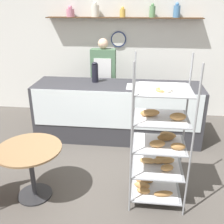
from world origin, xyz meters
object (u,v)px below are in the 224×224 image
(pastry_rack, at_px, (159,146))
(donut_tray_counter, at_px, (142,86))
(person_worker, at_px, (104,79))
(coffee_carafe, at_px, (95,72))
(cafe_table, at_px, (30,160))

(pastry_rack, relative_size, donut_tray_counter, 3.72)
(person_worker, height_order, coffee_carafe, person_worker)
(pastry_rack, distance_m, donut_tray_counter, 1.55)
(coffee_carafe, bearing_deg, donut_tray_counter, -14.64)
(person_worker, xyz_separation_m, donut_tray_counter, (0.77, -0.72, 0.10))
(person_worker, distance_m, coffee_carafe, 0.56)
(pastry_rack, height_order, person_worker, pastry_rack)
(person_worker, bearing_deg, donut_tray_counter, -43.09)
(person_worker, height_order, cafe_table, person_worker)
(pastry_rack, bearing_deg, donut_tray_counter, 98.25)
(coffee_carafe, distance_m, donut_tray_counter, 0.89)
(cafe_table, height_order, coffee_carafe, coffee_carafe)
(pastry_rack, distance_m, coffee_carafe, 2.08)
(person_worker, bearing_deg, cafe_table, -103.92)
(cafe_table, xyz_separation_m, coffee_carafe, (0.50, 1.86, 0.65))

